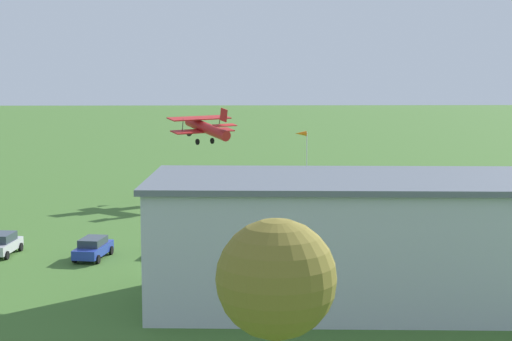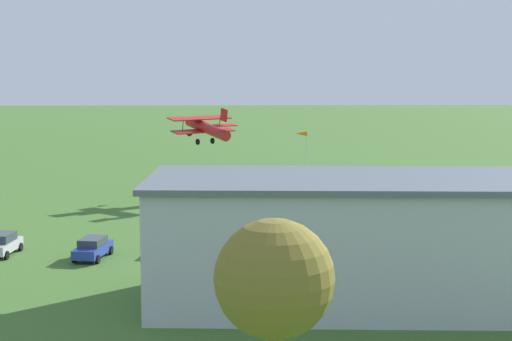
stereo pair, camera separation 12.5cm
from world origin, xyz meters
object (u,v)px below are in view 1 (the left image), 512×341
Objects in this scene: car_green at (178,241)px; windsock at (302,138)px; hangar at (387,240)px; car_silver at (2,244)px; car_blue at (93,248)px; person_watching_takeoff at (485,242)px; tree_near_perimeter_road at (276,280)px; biplane at (206,128)px; person_at_fence_line at (242,238)px.

car_green is 0.73× the size of windsock.
hangar reaches higher than car_green.
car_silver is 0.65× the size of windsock.
person_watching_takeoff is (-29.70, -0.86, 0.06)m from car_blue.
car_green is at bearing -79.73° from tree_near_perimeter_road.
windsock is (-12.04, -32.00, 5.07)m from car_green.
biplane is at bearing -50.38° from person_watching_takeoff.
hangar is 16.55× the size of person_watching_takeoff.
car_silver is at bearing -26.60° from hangar.
hangar is 3.79× the size of biplane.
person_watching_takeoff is at bearing 109.06° from windsock.
hangar is at bearing 119.36° from person_at_fence_line.
person_at_fence_line is (-4.96, -1.21, -0.04)m from car_green.
windsock is (-10.78, -6.28, -1.71)m from biplane.
windsock is (1.54, -46.11, 2.06)m from hangar.
biplane is 4.61× the size of person_at_fence_line.
car_silver is 18.38m from person_at_fence_line.
windsock reaches higher than car_silver.
hangar reaches higher than person_at_fence_line.
biplane reaches higher than tree_near_perimeter_road.
car_blue is 0.53× the size of tree_near_perimeter_road.
car_green reaches higher than car_blue.
person_at_fence_line is at bearing -174.23° from car_silver.
person_watching_takeoff reaches higher than car_blue.
hangar is 16.61m from person_watching_takeoff.
person_watching_takeoff is 35.40m from windsock.
tree_near_perimeter_road is (-12.19, 30.93, 5.65)m from car_blue.
car_green is 23.51m from person_watching_takeoff.
car_blue is at bearing 74.89° from biplane.
car_silver is 2.62× the size of person_at_fence_line.
car_blue is 29.72m from person_watching_takeoff.
hangar is 20.44m from tree_near_perimeter_road.
tree_near_perimeter_road is at bearing 84.66° from windsock.
person_at_fence_line is 0.25× the size of windsock.
biplane reaches higher than hangar.
biplane is 1.66× the size of car_blue.
hangar reaches higher than person_watching_takeoff.
hangar is 17.85m from person_at_fence_line.
hangar is at bearing 133.89° from car_green.
person_at_fence_line reaches higher than car_blue.
windsock is at bearing -102.95° from person_at_fence_line.
windsock is at bearing -149.78° from biplane.
person_watching_takeoff is at bearing -178.34° from car_blue.
car_green is at bearing -177.26° from car_silver.
biplane is at bearing -92.80° from car_green.
windsock is (-18.26, -33.98, 5.11)m from car_blue.
car_silver is at bearing -59.12° from tree_near_perimeter_road.
windsock is at bearing -88.08° from hangar.
person_at_fence_line is (-11.18, -3.19, 0.01)m from car_blue.
person_at_fence_line is 0.19× the size of tree_near_perimeter_road.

